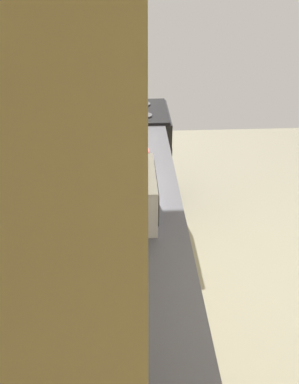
% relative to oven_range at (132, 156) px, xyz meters
% --- Properties ---
extents(wall_back, '(4.25, 0.12, 2.72)m').
position_rel_oven_range_xyz_m(wall_back, '(-1.67, 0.39, 0.90)').
color(wall_back, beige).
rests_on(wall_back, ground_plane).
extents(counter_run, '(3.42, 0.61, 0.88)m').
position_rel_oven_range_xyz_m(counter_run, '(-2.02, 0.04, -0.01)').
color(counter_run, tan).
rests_on(counter_run, ground_plane).
extents(upper_cabinets, '(2.37, 0.31, 0.75)m').
position_rel_oven_range_xyz_m(upper_cabinets, '(-2.02, 0.17, 1.41)').
color(upper_cabinets, tan).
extents(oven_range, '(0.62, 0.67, 1.06)m').
position_rel_oven_range_xyz_m(oven_range, '(0.00, 0.00, 0.00)').
color(oven_range, black).
rests_on(oven_range, ground_plane).
extents(microwave, '(0.45, 0.33, 0.26)m').
position_rel_oven_range_xyz_m(microwave, '(-1.55, 0.05, 0.56)').
color(microwave, white).
rests_on(microwave, counter_run).
extents(bowl, '(0.19, 0.19, 0.05)m').
position_rel_oven_range_xyz_m(bowl, '(-0.86, -0.01, 0.46)').
color(bowl, '#D84C47').
rests_on(bowl, counter_run).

